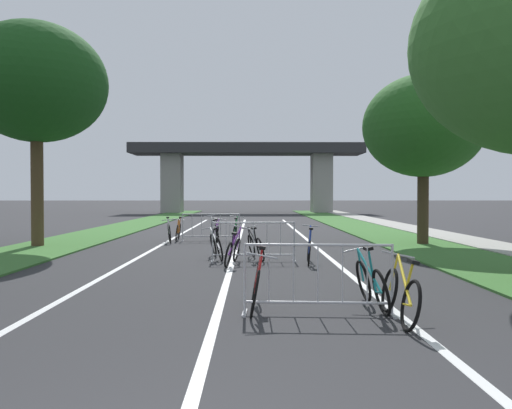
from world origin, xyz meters
name	(u,v)px	position (x,y,z in m)	size (l,w,h in m)	color
grass_verge_left	(119,229)	(-6.30, 22.95, 0.03)	(2.85, 56.09, 0.05)	#386B2D
grass_verge_right	(364,229)	(6.30, 22.95, 0.03)	(2.85, 56.09, 0.05)	#386B2D
sidewalk_path_right	(410,228)	(8.64, 22.95, 0.04)	(1.82, 56.09, 0.08)	#9E9B93
lane_stripe_center	(239,241)	(0.00, 16.22, 0.00)	(0.14, 32.45, 0.01)	silver
lane_stripe_right_lane	(309,241)	(2.68, 16.22, 0.00)	(0.14, 32.45, 0.01)	silver
lane_stripe_left_lane	(168,241)	(-2.68, 16.22, 0.00)	(0.14, 32.45, 0.01)	silver
overpass_bridge	(247,162)	(0.00, 46.35, 5.01)	(22.54, 4.22, 6.72)	#2D2D30
tree_left_pine_far	(36,83)	(-6.73, 14.21, 5.50)	(4.69, 4.69, 7.52)	#4C3823
tree_right_cypress_far	(423,126)	(6.52, 14.82, 4.16)	(4.22, 4.22, 5.97)	#3D2D1E
crowd_barrier_nearest	(318,280)	(1.49, 4.66, 0.52)	(2.24, 0.56, 1.05)	#ADADB2
crowd_barrier_second	(253,242)	(0.55, 10.52, 0.52)	(2.23, 0.46, 1.05)	#ADADB2
crowd_barrier_third	(211,227)	(-1.05, 16.37, 0.52)	(2.23, 0.49, 1.05)	#ADADB2
bicycle_white_0	(216,246)	(-0.47, 11.05, 0.36)	(0.74, 1.70, 0.89)	black
bicycle_purple_1	(216,233)	(-0.85, 15.99, 0.35)	(0.51, 1.61, 0.88)	black
bicycle_green_2	(235,232)	(-0.13, 15.97, 0.37)	(0.55, 1.61, 0.98)	black
bicycle_blue_3	(309,249)	(1.98, 10.15, 0.37)	(0.44, 1.65, 0.97)	black
bicycle_teal_4	(371,284)	(2.36, 5.03, 0.39)	(0.52, 1.69, 1.00)	black
bicycle_yellow_5	(400,295)	(2.57, 4.25, 0.38)	(0.49, 1.74, 0.94)	black
bicycle_orange_6	(178,231)	(-2.36, 16.76, 0.36)	(0.45, 1.72, 0.91)	black
bicycle_red_7	(256,284)	(0.58, 5.02, 0.39)	(0.48, 1.79, 0.96)	black
bicycle_black_8	(255,246)	(0.61, 10.93, 0.37)	(0.74, 1.69, 0.91)	black
bicycle_silver_9	(215,231)	(-0.95, 16.90, 0.36)	(0.71, 1.69, 0.99)	black
bicycle_white_10	(169,232)	(-2.57, 15.93, 0.38)	(0.51, 1.60, 0.94)	black
bicycle_purple_11	(233,251)	(0.03, 9.91, 0.36)	(0.66, 1.71, 0.98)	black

